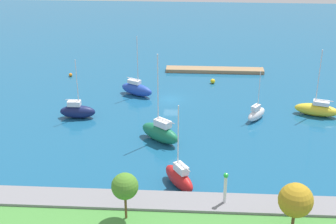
% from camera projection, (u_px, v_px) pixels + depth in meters
% --- Properties ---
extents(water, '(160.00, 160.00, 0.00)m').
position_uv_depth(water, '(171.00, 99.00, 84.25)').
color(water, '#19567F').
rests_on(water, ground).
extents(pier_dock, '(19.31, 2.51, 0.69)m').
position_uv_depth(pier_dock, '(215.00, 70.00, 96.90)').
color(pier_dock, '#997A56').
rests_on(pier_dock, ground).
extents(breakwater, '(55.98, 3.60, 1.54)m').
position_uv_depth(breakwater, '(156.00, 205.00, 54.82)').
color(breakwater, gray).
rests_on(breakwater, ground).
extents(harbor_beacon, '(0.56, 0.56, 3.73)m').
position_uv_depth(harbor_beacon, '(225.00, 186.00, 53.19)').
color(harbor_beacon, silver).
rests_on(harbor_beacon, breakwater).
extents(park_tree_west, '(2.84, 2.84, 5.40)m').
position_uv_depth(park_tree_west, '(125.00, 186.00, 50.31)').
color(park_tree_west, brown).
rests_on(park_tree_west, shoreline_park).
extents(park_tree_mideast, '(3.54, 3.54, 5.36)m').
position_uv_depth(park_tree_mideast, '(296.00, 200.00, 48.71)').
color(park_tree_mideast, brown).
rests_on(park_tree_mideast, shoreline_park).
extents(sailboat_white_center_basin, '(3.82, 4.54, 8.03)m').
position_uv_depth(sailboat_white_center_basin, '(256.00, 114.00, 76.52)').
color(sailboat_white_center_basin, white).
rests_on(sailboat_white_center_basin, water).
extents(sailboat_yellow_along_channel, '(7.26, 4.03, 10.97)m').
position_uv_depth(sailboat_yellow_along_channel, '(317.00, 109.00, 77.88)').
color(sailboat_yellow_along_channel, yellow).
rests_on(sailboat_yellow_along_channel, water).
extents(sailboat_blue_near_pier, '(6.37, 4.57, 10.76)m').
position_uv_depth(sailboat_blue_near_pier, '(137.00, 89.00, 85.49)').
color(sailboat_blue_near_pier, '#2347B2').
rests_on(sailboat_blue_near_pier, water).
extents(sailboat_green_lone_north, '(6.56, 5.80, 13.05)m').
position_uv_depth(sailboat_green_lone_north, '(160.00, 132.00, 69.76)').
color(sailboat_green_lone_north, '#19724C').
rests_on(sailboat_green_lone_north, water).
extents(sailboat_red_far_south, '(4.60, 5.81, 10.72)m').
position_uv_depth(sailboat_red_far_south, '(179.00, 177.00, 59.12)').
color(sailboat_red_far_south, red).
rests_on(sailboat_red_far_south, water).
extents(sailboat_navy_off_beacon, '(5.64, 2.06, 9.68)m').
position_uv_depth(sailboat_navy_off_beacon, '(77.00, 111.00, 77.09)').
color(sailboat_navy_off_beacon, '#141E4C').
rests_on(sailboat_navy_off_beacon, water).
extents(mooring_buoy_yellow, '(0.90, 0.90, 0.90)m').
position_uv_depth(mooring_buoy_yellow, '(213.00, 81.00, 91.02)').
color(mooring_buoy_yellow, yellow).
rests_on(mooring_buoy_yellow, water).
extents(mooring_buoy_orange, '(0.68, 0.68, 0.68)m').
position_uv_depth(mooring_buoy_orange, '(71.00, 75.00, 94.40)').
color(mooring_buoy_orange, orange).
rests_on(mooring_buoy_orange, water).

